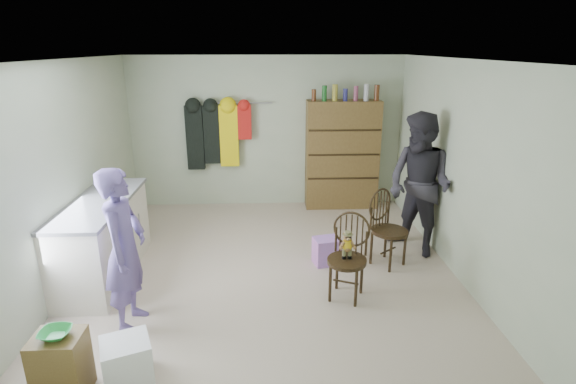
{
  "coord_description": "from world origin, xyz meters",
  "views": [
    {
      "loc": [
        0.01,
        -4.96,
        2.64
      ],
      "look_at": [
        0.25,
        0.2,
        0.95
      ],
      "focal_mm": 28.0,
      "sensor_mm": 36.0,
      "label": 1
    }
  ],
  "objects_px": {
    "counter": "(103,238)",
    "chair_far": "(386,225)",
    "dresser": "(342,154)",
    "chair_front": "(348,252)"
  },
  "relations": [
    {
      "from": "chair_front",
      "to": "dresser",
      "type": "relative_size",
      "value": 0.46
    },
    {
      "from": "chair_front",
      "to": "chair_far",
      "type": "distance_m",
      "value": 0.96
    },
    {
      "from": "chair_far",
      "to": "dresser",
      "type": "xyz_separation_m",
      "value": [
        -0.22,
        2.15,
        0.39
      ]
    },
    {
      "from": "counter",
      "to": "chair_far",
      "type": "xyz_separation_m",
      "value": [
        3.42,
        0.14,
        0.05
      ]
    },
    {
      "from": "counter",
      "to": "dresser",
      "type": "relative_size",
      "value": 0.9
    },
    {
      "from": "dresser",
      "to": "chair_front",
      "type": "bearing_deg",
      "value": -97.61
    },
    {
      "from": "chair_front",
      "to": "dresser",
      "type": "bearing_deg",
      "value": 105.58
    },
    {
      "from": "chair_far",
      "to": "counter",
      "type": "bearing_deg",
      "value": 144.25
    },
    {
      "from": "chair_far",
      "to": "dresser",
      "type": "relative_size",
      "value": 0.47
    },
    {
      "from": "counter",
      "to": "chair_far",
      "type": "relative_size",
      "value": 1.92
    }
  ]
}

